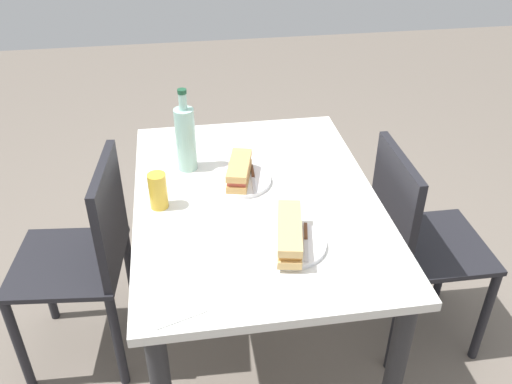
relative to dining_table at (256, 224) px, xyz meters
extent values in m
plane|color=#6B6056|center=(0.00, 0.00, -0.64)|extent=(8.00, 8.00, 0.00)
cube|color=silver|center=(0.00, 0.00, 0.10)|extent=(1.15, 0.82, 0.03)
cylinder|color=#262628|center=(-0.51, -0.35, -0.28)|extent=(0.06, 0.06, 0.73)
cylinder|color=#262628|center=(-0.51, 0.35, -0.28)|extent=(0.06, 0.06, 0.73)
cylinder|color=#262628|center=(0.51, 0.35, -0.28)|extent=(0.06, 0.06, 0.73)
cube|color=black|center=(0.00, 0.69, -0.18)|extent=(0.40, 0.40, 0.02)
cube|color=black|center=(0.00, 0.51, 0.03)|extent=(0.38, 0.03, 0.40)
cylinder|color=black|center=(0.18, 0.87, -0.41)|extent=(0.04, 0.04, 0.45)
cylinder|color=black|center=(-0.18, 0.87, -0.41)|extent=(0.04, 0.04, 0.45)
cylinder|color=black|center=(0.18, 0.51, -0.41)|extent=(0.04, 0.04, 0.45)
cylinder|color=black|center=(-0.18, 0.51, -0.41)|extent=(0.04, 0.04, 0.45)
cube|color=black|center=(-0.11, -0.69, -0.18)|extent=(0.44, 0.44, 0.02)
cube|color=black|center=(-0.09, -0.51, 0.03)|extent=(0.38, 0.07, 0.40)
cylinder|color=black|center=(-0.31, -0.85, -0.41)|extent=(0.04, 0.04, 0.45)
cylinder|color=black|center=(0.05, -0.89, -0.41)|extent=(0.04, 0.04, 0.45)
cylinder|color=black|center=(-0.27, -0.49, -0.41)|extent=(0.04, 0.04, 0.45)
cylinder|color=black|center=(0.09, -0.53, -0.41)|extent=(0.04, 0.04, 0.45)
cylinder|color=white|center=(-0.10, -0.04, 0.12)|extent=(0.22, 0.22, 0.01)
cube|color=tan|center=(-0.10, -0.04, 0.14)|extent=(0.21, 0.12, 0.02)
cube|color=#B74C3D|center=(-0.10, -0.04, 0.17)|extent=(0.19, 0.11, 0.02)
cube|color=tan|center=(-0.10, -0.04, 0.19)|extent=(0.21, 0.12, 0.02)
cube|color=silver|center=(-0.05, 0.00, 0.13)|extent=(0.10, 0.02, 0.00)
cube|color=#59331E|center=(-0.14, 0.01, 0.14)|extent=(0.08, 0.01, 0.01)
cylinder|color=white|center=(0.28, 0.06, 0.12)|extent=(0.22, 0.22, 0.01)
cube|color=tan|center=(0.28, 0.06, 0.14)|extent=(0.26, 0.12, 0.02)
cube|color=#CC8438|center=(0.28, 0.06, 0.17)|extent=(0.24, 0.11, 0.02)
cube|color=tan|center=(0.28, 0.06, 0.19)|extent=(0.26, 0.12, 0.02)
cube|color=silver|center=(0.33, 0.10, 0.13)|extent=(0.10, 0.03, 0.00)
cube|color=#59331E|center=(0.24, 0.12, 0.14)|extent=(0.08, 0.03, 0.01)
cylinder|color=#99C6B7|center=(-0.23, -0.22, 0.24)|extent=(0.07, 0.07, 0.24)
cylinder|color=#99C6B7|center=(-0.23, -0.22, 0.38)|extent=(0.03, 0.03, 0.06)
cylinder|color=#19472D|center=(-0.23, -0.22, 0.42)|extent=(0.03, 0.03, 0.02)
cylinder|color=gold|center=(0.01, -0.33, 0.18)|extent=(0.06, 0.06, 0.12)
cube|color=white|center=(0.47, -0.30, 0.12)|extent=(0.18, 0.18, 0.00)
camera|label=1|loc=(1.54, -0.24, 1.17)|focal=38.55mm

